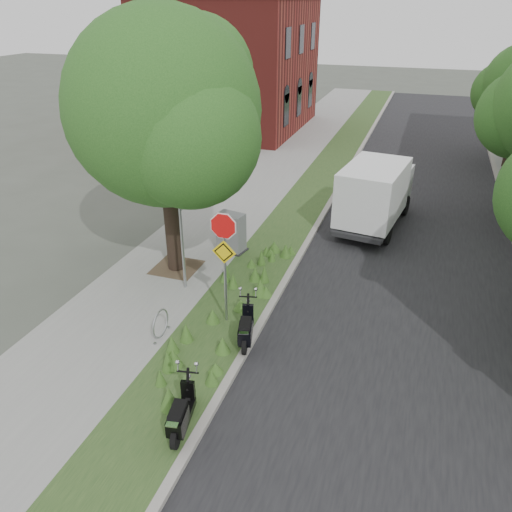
{
  "coord_description": "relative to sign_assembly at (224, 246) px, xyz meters",
  "views": [
    {
      "loc": [
        2.92,
        -9.62,
        7.77
      ],
      "look_at": [
        -1.12,
        2.21,
        1.3
      ],
      "focal_mm": 35.0,
      "sensor_mm": 36.0,
      "label": 1
    }
  ],
  "objects": [
    {
      "name": "ground",
      "position": [
        1.4,
        -0.58,
        -2.33
      ],
      "size": [
        120.0,
        120.0,
        0.0
      ],
      "primitive_type": "plane",
      "color": "#4C5147",
      "rests_on": "ground"
    },
    {
      "name": "sidewalk_near",
      "position": [
        -2.85,
        9.42,
        -2.27
      ],
      "size": [
        3.5,
        60.0,
        0.12
      ],
      "primitive_type": "cube",
      "color": "gray",
      "rests_on": "ground"
    },
    {
      "name": "verge",
      "position": [
        -0.1,
        9.42,
        -2.27
      ],
      "size": [
        2.0,
        60.0,
        0.12
      ],
      "primitive_type": "cube",
      "color": "#27471E",
      "rests_on": "ground"
    },
    {
      "name": "kerb_near",
      "position": [
        0.9,
        9.42,
        -2.26
      ],
      "size": [
        0.2,
        60.0,
        0.13
      ],
      "primitive_type": "cube",
      "color": "#9E9991",
      "rests_on": "ground"
    },
    {
      "name": "road",
      "position": [
        4.4,
        9.42,
        -2.32
      ],
      "size": [
        7.0,
        60.0,
        0.01
      ],
      "primitive_type": "cube",
      "color": "black",
      "rests_on": "ground"
    },
    {
      "name": "kerb_far",
      "position": [
        7.9,
        9.42,
        -2.26
      ],
      "size": [
        0.2,
        60.0,
        0.13
      ],
      "primitive_type": "cube",
      "color": "#9E9991",
      "rests_on": "ground"
    },
    {
      "name": "street_tree_main",
      "position": [
        -2.68,
        2.28,
        2.48
      ],
      "size": [
        6.21,
        5.54,
        7.66
      ],
      "color": "black",
      "rests_on": "ground"
    },
    {
      "name": "bare_post",
      "position": [
        -1.8,
        1.22,
        -0.21
      ],
      "size": [
        0.08,
        0.08,
        4.0
      ],
      "color": "#A5A8AD",
      "rests_on": "ground"
    },
    {
      "name": "bike_hoop",
      "position": [
        -1.3,
        -1.18,
        -1.83
      ],
      "size": [
        0.06,
        0.78,
        0.77
      ],
      "color": "#A5A8AD",
      "rests_on": "ground"
    },
    {
      "name": "sign_assembly",
      "position": [
        0.0,
        0.0,
        0.0
      ],
      "size": [
        0.94,
        0.08,
        3.22
      ],
      "color": "#A5A8AD",
      "rests_on": "ground"
    },
    {
      "name": "brick_building",
      "position": [
        -8.1,
        21.42,
        1.88
      ],
      "size": [
        9.4,
        10.4,
        8.3
      ],
      "color": "maroon",
      "rests_on": "ground"
    },
    {
      "name": "scooter_near",
      "position": [
        0.6,
        -3.86,
        -1.85
      ],
      "size": [
        0.5,
        1.54,
        0.74
      ],
      "color": "black",
      "rests_on": "ground"
    },
    {
      "name": "scooter_far",
      "position": [
        0.84,
        -0.79,
        -1.85
      ],
      "size": [
        0.58,
        1.53,
        0.74
      ],
      "color": "black",
      "rests_on": "ground"
    },
    {
      "name": "box_truck",
      "position": [
        2.87,
        7.8,
        -0.93
      ],
      "size": [
        2.48,
        4.95,
        2.15
      ],
      "color": "#262628",
      "rests_on": "ground"
    },
    {
      "name": "utility_cabinet",
      "position": [
        -1.4,
        3.96,
        -1.57
      ],
      "size": [
        1.1,
        0.84,
        1.33
      ],
      "color": "#262628",
      "rests_on": "ground"
    }
  ]
}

